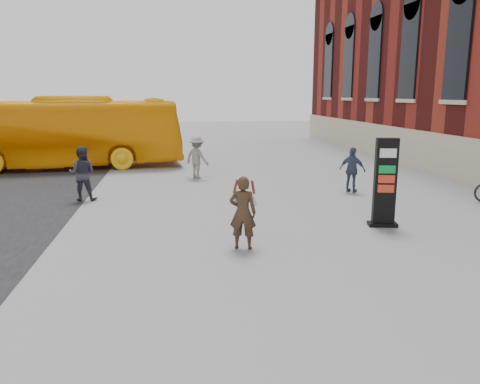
{
  "coord_description": "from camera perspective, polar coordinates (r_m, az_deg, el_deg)",
  "views": [
    {
      "loc": [
        -2.05,
        -10.18,
        3.49
      ],
      "look_at": [
        -0.44,
        0.97,
        1.12
      ],
      "focal_mm": 35.0,
      "sensor_mm": 36.0,
      "label": 1
    }
  ],
  "objects": [
    {
      "name": "pedestrian_a",
      "position": [
        16.33,
        -18.68,
        2.15
      ],
      "size": [
        0.93,
        0.76,
        1.81
      ],
      "primitive_type": "imported",
      "rotation": [
        0.0,
        0.0,
        3.06
      ],
      "color": "#2F2F3A",
      "rests_on": "ground"
    },
    {
      "name": "woman",
      "position": [
        10.61,
        0.35,
        -2.42
      ],
      "size": [
        0.76,
        0.72,
        1.7
      ],
      "rotation": [
        0.0,
        0.0,
        2.86
      ],
      "color": "#312112",
      "rests_on": "ground"
    },
    {
      "name": "info_pylon",
      "position": [
        12.94,
        17.26,
        1.08
      ],
      "size": [
        0.82,
        0.53,
        2.37
      ],
      "rotation": [
        0.0,
        0.0,
        -0.21
      ],
      "color": "black",
      "rests_on": "ground"
    },
    {
      "name": "bus",
      "position": [
        23.92,
        -22.11,
        6.73
      ],
      "size": [
        12.42,
        4.08,
        3.4
      ],
      "primitive_type": "imported",
      "rotation": [
        0.0,
        0.0,
        1.67
      ],
      "color": "#FFB20D",
      "rests_on": "road"
    },
    {
      "name": "pedestrian_b",
      "position": [
        19.68,
        -5.25,
        4.22
      ],
      "size": [
        1.27,
        1.26,
        1.76
      ],
      "primitive_type": "imported",
      "rotation": [
        0.0,
        0.0,
        2.37
      ],
      "color": "gray",
      "rests_on": "ground"
    },
    {
      "name": "ground",
      "position": [
        10.95,
        3.05,
        -6.71
      ],
      "size": [
        100.0,
        100.0,
        0.0
      ],
      "primitive_type": "plane",
      "color": "#9E9EA3"
    },
    {
      "name": "pedestrian_c",
      "position": [
        17.25,
        13.53,
        2.64
      ],
      "size": [
        0.97,
        0.93,
        1.63
      ],
      "primitive_type": "imported",
      "rotation": [
        0.0,
        0.0,
        2.41
      ],
      "color": "#394761",
      "rests_on": "ground"
    }
  ]
}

